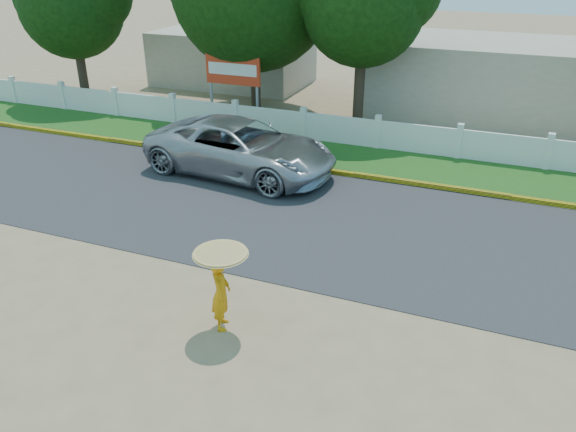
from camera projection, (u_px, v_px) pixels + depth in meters
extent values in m
plane|color=#9E8460|center=(254.00, 307.00, 12.23)|extent=(120.00, 120.00, 0.00)
cube|color=#38383A|center=(320.00, 221.00, 15.98)|extent=(60.00, 7.00, 0.02)
cube|color=#2D601E|center=(367.00, 160.00, 20.35)|extent=(60.00, 3.50, 0.03)
cube|color=yellow|center=(354.00, 175.00, 18.90)|extent=(40.00, 0.18, 0.16)
cube|color=silver|center=(377.00, 134.00, 21.32)|extent=(40.00, 0.10, 1.10)
cube|color=#B7AD99|center=(479.00, 77.00, 25.53)|extent=(10.00, 6.00, 3.20)
cube|color=#B7AD99|center=(233.00, 57.00, 30.76)|extent=(8.00, 5.00, 2.80)
imported|color=#A5A7AD|center=(241.00, 148.00, 18.87)|extent=(6.78, 3.63, 1.81)
imported|color=orange|center=(221.00, 294.00, 11.28)|extent=(0.58, 0.69, 1.61)
cylinder|color=#96979C|center=(221.00, 268.00, 10.99)|extent=(0.02, 0.02, 1.04)
cone|color=tan|center=(220.00, 248.00, 10.79)|extent=(1.10, 1.10, 0.27)
cylinder|color=gray|center=(212.00, 97.00, 24.59)|extent=(0.12, 0.12, 2.00)
cylinder|color=gray|center=(257.00, 102.00, 23.86)|extent=(0.12, 0.12, 2.00)
cube|color=red|center=(233.00, 69.00, 23.65)|extent=(2.50, 0.12, 1.30)
cube|color=silver|center=(232.00, 69.00, 23.60)|extent=(2.25, 0.02, 0.49)
cylinder|color=#473828|center=(359.00, 84.00, 23.42)|extent=(0.44, 0.44, 3.59)
sphere|color=#163F0E|center=(364.00, 3.00, 22.02)|extent=(4.96, 4.96, 4.96)
cylinder|color=#473828|center=(255.00, 73.00, 25.70)|extent=(0.44, 0.44, 3.40)
cylinder|color=#473828|center=(82.00, 68.00, 27.44)|extent=(0.44, 0.44, 3.09)
sphere|color=#163F0E|center=(72.00, 6.00, 26.17)|extent=(4.81, 4.81, 4.81)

